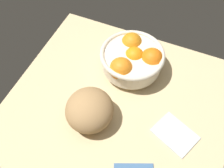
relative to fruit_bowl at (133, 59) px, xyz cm
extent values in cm
cube|color=#D4BB89|center=(-0.97, 15.27, -7.63)|extent=(72.30, 66.28, 3.00)
cylinder|color=beige|center=(0.30, 0.09, -5.01)|extent=(10.28, 10.28, 2.23)
cylinder|color=beige|center=(0.30, 0.09, -0.81)|extent=(20.70, 20.70, 6.18)
torus|color=beige|center=(0.30, 0.09, 2.28)|extent=(22.30, 22.30, 1.60)
sphere|color=orange|center=(2.71, -5.85, 0.84)|extent=(7.65, 7.65, 7.65)
sphere|color=orange|center=(-0.25, -0.55, 0.70)|extent=(6.84, 6.84, 6.84)
sphere|color=orange|center=(1.81, 6.42, 0.90)|extent=(7.98, 7.98, 7.98)
sphere|color=orange|center=(-6.24, -1.57, 0.89)|extent=(7.96, 7.96, 7.96)
ellipsoid|color=#AD8352|center=(5.18, 23.69, -0.69)|extent=(17.86, 18.31, 10.86)
cube|color=silver|center=(-21.37, 18.55, -5.64)|extent=(15.36, 13.57, 0.97)
camera|label=1|loc=(-16.78, 57.50, 71.52)|focal=43.03mm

